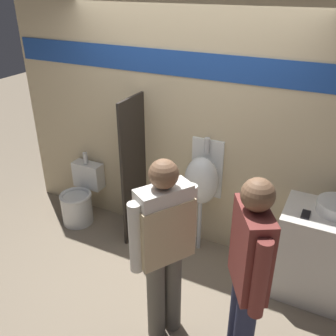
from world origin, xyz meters
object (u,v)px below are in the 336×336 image
object	(u,v)px
urinal_near_counter	(202,180)
person_with_lanyard	(248,273)
cell_phone	(306,214)
person_in_vest	(164,241)
toilet	(80,199)

from	to	relation	value
urinal_near_counter	person_with_lanyard	xyz separation A→B (m)	(0.81, -1.17, 0.05)
cell_phone	urinal_near_counter	bearing A→B (deg)	167.18
urinal_near_counter	person_in_vest	xyz separation A→B (m)	(0.16, -1.15, 0.08)
cell_phone	person_with_lanyard	world-z (taller)	person_with_lanyard
toilet	person_with_lanyard	xyz separation A→B (m)	(2.33, -1.02, 0.62)
urinal_near_counter	person_in_vest	distance (m)	1.17
toilet	person_with_lanyard	distance (m)	2.62
cell_phone	person_with_lanyard	size ratio (longest dim) A/B	0.09
toilet	person_with_lanyard	bearing A→B (deg)	-23.68
person_in_vest	urinal_near_counter	bearing A→B (deg)	39.64
urinal_near_counter	person_with_lanyard	size ratio (longest dim) A/B	0.78
cell_phone	toilet	size ratio (longest dim) A/B	0.17
urinal_near_counter	person_in_vest	size ratio (longest dim) A/B	0.79
toilet	person_in_vest	size ratio (longest dim) A/B	0.52
urinal_near_counter	person_with_lanyard	distance (m)	1.42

